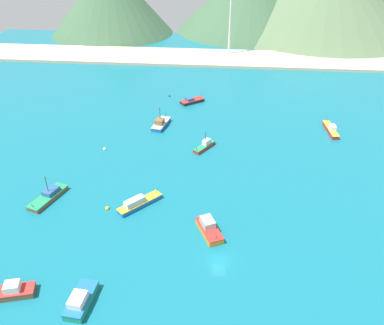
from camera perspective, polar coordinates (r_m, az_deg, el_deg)
name	(u,v)px	position (r m, az deg, el deg)	size (l,w,h in m)	color
ground	(223,172)	(95.07, 4.72, -1.43)	(260.00, 280.00, 0.50)	#146B7F
fishing_boat_1	(138,203)	(83.62, -8.05, -6.04)	(8.91, 9.29, 2.41)	#1E5BA8
fishing_boat_2	(49,196)	(90.81, -20.76, -4.76)	(6.18, 10.64, 5.87)	brown
fishing_boat_3	(192,101)	(132.32, -0.04, 9.27)	(8.50, 7.60, 2.19)	#232328
fishing_boat_4	(205,146)	(103.98, 1.92, 2.53)	(5.92, 7.62, 4.79)	red
fishing_boat_6	(161,124)	(115.99, -4.72, 5.84)	(4.81, 9.33, 6.39)	#1E5BA8
fishing_boat_7	(81,300)	(67.21, -16.40, -19.23)	(3.80, 7.65, 2.66)	#198466
fishing_boat_8	(8,292)	(72.56, -25.90, -17.09)	(9.20, 4.95, 2.70)	brown
fishing_boat_9	(331,129)	(119.60, 20.15, 4.69)	(2.83, 10.70, 2.77)	red
fishing_boat_10	(209,228)	(76.50, 2.54, -9.84)	(6.17, 8.40, 2.75)	orange
buoy_0	(107,208)	(84.56, -12.62, -6.73)	(0.94, 0.94, 0.94)	gold
buoy_1	(170,96)	(137.95, -3.40, 9.93)	(0.70, 0.70, 0.70)	#232328
buoy_2	(105,149)	(106.35, -13.00, 1.98)	(0.92, 0.92, 0.92)	silver
beach_strip	(229,58)	(179.52, 5.51, 15.31)	(247.00, 25.24, 1.20)	#C6B793
radio_tower	(231,14)	(181.18, 5.82, 21.26)	(3.61, 2.89, 36.10)	silver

